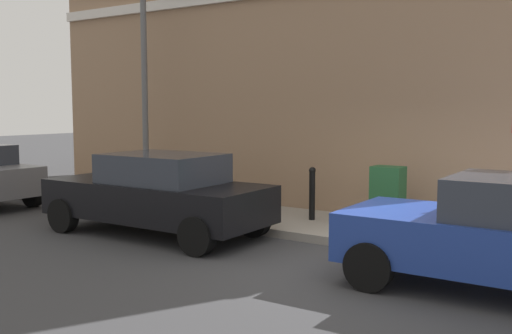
# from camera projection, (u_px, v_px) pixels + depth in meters

# --- Properties ---
(ground) EXTENTS (80.00, 80.00, 0.00)m
(ground) POSITION_uv_depth(u_px,v_px,m) (357.00, 268.00, 8.62)
(ground) COLOR #38383A
(sidewalk) EXTENTS (2.21, 30.00, 0.15)m
(sidewalk) POSITION_uv_depth(u_px,v_px,m) (158.00, 205.00, 13.70)
(sidewalk) COLOR gray
(sidewalk) RESTS_ON ground
(corner_building) EXTENTS (7.63, 12.36, 7.29)m
(corner_building) POSITION_uv_depth(u_px,v_px,m) (327.00, 60.00, 16.31)
(corner_building) COLOR #937256
(corner_building) RESTS_ON ground
(car_black) EXTENTS (1.93, 4.35, 1.51)m
(car_black) POSITION_uv_depth(u_px,v_px,m) (158.00, 193.00, 10.77)
(car_black) COLOR black
(car_black) RESTS_ON ground
(utility_cabinet) EXTENTS (0.46, 0.61, 1.15)m
(utility_cabinet) POSITION_uv_depth(u_px,v_px,m) (387.00, 201.00, 10.49)
(utility_cabinet) COLOR #1E4C28
(utility_cabinet) RESTS_ON sidewalk
(bollard_near_cabinet) EXTENTS (0.14, 0.14, 1.04)m
(bollard_near_cabinet) POSITION_uv_depth(u_px,v_px,m) (312.00, 192.00, 11.47)
(bollard_near_cabinet) COLOR black
(bollard_near_cabinet) RESTS_ON sidewalk
(lamppost) EXTENTS (0.20, 0.44, 5.72)m
(lamppost) POSITION_uv_depth(u_px,v_px,m) (144.00, 66.00, 13.75)
(lamppost) COLOR #59595B
(lamppost) RESTS_ON sidewalk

